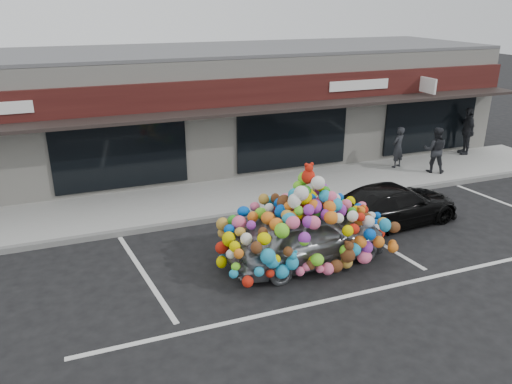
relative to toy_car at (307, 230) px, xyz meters
name	(u,v)px	position (x,y,z in m)	size (l,w,h in m)	color
ground	(273,255)	(-0.63, 0.57, -0.84)	(90.00, 90.00, 0.00)	black
shop_building	(190,107)	(-0.63, 9.01, 1.33)	(24.00, 7.20, 4.31)	beige
sidewalk	(226,197)	(-0.63, 4.57, -0.76)	(26.00, 3.00, 0.15)	#9A9A95
kerb	(241,215)	(-0.63, 3.07, -0.76)	(26.00, 0.18, 0.16)	slate
parking_stripe_left	(144,274)	(-3.83, 0.77, -0.83)	(0.12, 4.40, 0.01)	silver
parking_stripe_mid	(365,234)	(2.17, 0.77, -0.83)	(0.12, 4.40, 0.01)	silver
lane_line	(395,285)	(1.37, -1.73, -0.83)	(14.00, 0.12, 0.01)	silver
toy_car	(307,230)	(0.00, 0.00, 0.00)	(2.89, 4.37, 2.46)	#A3A7AE
black_sedan	(394,204)	(3.30, 1.14, -0.25)	(4.02, 1.63, 1.17)	black
pedestrian_a	(398,147)	(6.22, 5.07, 0.08)	(0.56, 0.37, 1.53)	black
pedestrian_b	(435,150)	(7.13, 4.14, 0.14)	(0.80, 0.63, 1.66)	black
pedestrian_c	(467,131)	(9.85, 5.57, 0.26)	(0.46, 1.11, 1.89)	black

